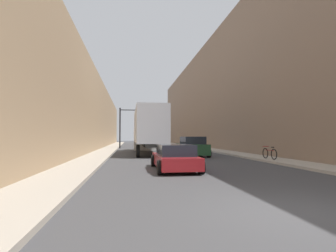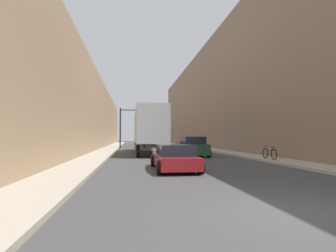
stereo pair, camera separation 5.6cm
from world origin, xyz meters
name	(u,v)px [view 1 (the left image)]	position (x,y,z in m)	size (l,w,h in m)	color
ground_plane	(298,215)	(0.00, 0.00, 0.00)	(200.00, 200.00, 0.00)	#424244
sidewalk_right	(201,148)	(6.21, 30.00, 0.07)	(2.15, 80.00, 0.15)	#B2A899
sidewalk_left	(109,149)	(-6.21, 30.00, 0.07)	(2.15, 80.00, 0.15)	#B2A899
building_right	(229,94)	(10.29, 30.00, 7.67)	(6.00, 80.00, 15.34)	#846B56
building_left	(78,114)	(-10.29, 30.00, 4.59)	(6.00, 80.00, 9.19)	tan
semi_truck	(148,129)	(-1.76, 21.50, 2.41)	(2.59, 14.22, 4.26)	#B2B7C1
sedan_car	(175,158)	(-1.32, 7.83, 0.61)	(2.08, 4.60, 1.28)	maroon
suv_car	(192,147)	(1.71, 16.70, 0.79)	(2.22, 4.47, 1.67)	#234C2D
traffic_signal_gantry	(132,120)	(-3.22, 33.02, 4.08)	(7.04, 0.35, 5.83)	black
parked_bicycle	(270,153)	(5.80, 11.40, 0.53)	(0.44, 1.82, 0.86)	black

